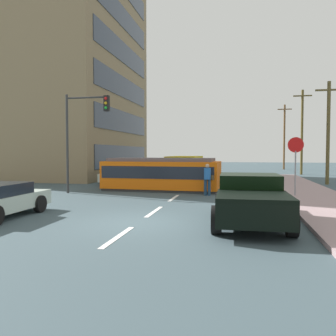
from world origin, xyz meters
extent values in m
plane|color=#394B51|center=(0.00, 10.00, 0.00)|extent=(120.00, 120.00, 0.00)
cube|color=gray|center=(6.80, 6.00, 0.07)|extent=(3.20, 36.00, 0.14)
cube|color=silver|center=(0.00, -2.00, 0.01)|extent=(0.16, 2.40, 0.01)
cube|color=silver|center=(0.00, 2.00, 0.01)|extent=(0.16, 2.40, 0.01)
cube|color=silver|center=(0.00, 6.00, 0.01)|extent=(0.16, 2.40, 0.01)
cube|color=silver|center=(0.00, 15.26, 0.01)|extent=(0.16, 2.40, 0.01)
cube|color=silver|center=(0.00, 21.26, 0.01)|extent=(0.16, 2.40, 0.01)
cube|color=#877251|center=(-14.61, 20.26, 11.20)|extent=(14.27, 16.14, 22.40)
cube|color=#2D3847|center=(-7.45, 20.26, 1.92)|extent=(0.06, 13.72, 1.92)
cube|color=#2D3847|center=(-7.45, 20.26, 5.12)|extent=(0.06, 13.72, 1.92)
cube|color=#2D3847|center=(-7.45, 20.26, 8.32)|extent=(0.06, 13.72, 1.92)
cube|color=#2D3847|center=(-7.45, 20.26, 11.52)|extent=(0.06, 13.72, 1.92)
cube|color=#2D3847|center=(-7.45, 20.26, 14.72)|extent=(0.06, 13.72, 1.92)
cube|color=orange|center=(-1.36, 9.26, 0.94)|extent=(6.94, 2.81, 1.59)
cube|color=#2D2D2D|center=(-1.36, 9.26, 0.07)|extent=(6.79, 2.67, 0.15)
cube|color=#5C5053|center=(-1.36, 9.26, 1.84)|extent=(6.24, 2.40, 0.20)
cube|color=#1E232D|center=(-1.36, 9.26, 1.13)|extent=(6.67, 2.83, 0.70)
cube|color=gold|center=(-1.48, 18.96, 1.11)|extent=(2.62, 5.26, 1.63)
cube|color=black|center=(-1.53, 16.40, 1.36)|extent=(2.25, 0.17, 0.98)
cube|color=black|center=(-1.48, 18.96, 1.41)|extent=(2.64, 4.48, 0.65)
cylinder|color=black|center=(-1.51, 17.29, 0.45)|extent=(2.57, 0.96, 0.90)
cylinder|color=black|center=(-1.44, 20.62, 0.45)|extent=(2.57, 0.96, 0.90)
cylinder|color=navy|center=(1.43, 7.41, 0.42)|extent=(0.16, 0.16, 0.85)
cylinder|color=navy|center=(1.63, 7.41, 0.42)|extent=(0.16, 0.16, 0.85)
cylinder|color=blue|center=(1.53, 7.41, 1.15)|extent=(0.36, 0.36, 0.60)
sphere|color=tan|center=(1.53, 7.41, 1.56)|extent=(0.22, 0.22, 0.22)
cube|color=brown|center=(1.75, 7.46, 0.95)|extent=(0.22, 0.19, 0.24)
cube|color=black|center=(3.52, 0.40, 0.68)|extent=(2.14, 5.05, 0.65)
cube|color=black|center=(3.50, 0.95, 1.27)|extent=(1.95, 1.95, 0.55)
cube|color=black|center=(3.56, -0.97, 1.06)|extent=(2.06, 2.31, 0.12)
cylinder|color=black|center=(2.48, 1.88, 0.40)|extent=(0.30, 0.81, 0.80)
cylinder|color=black|center=(4.48, 1.93, 0.40)|extent=(0.30, 0.81, 0.80)
cylinder|color=black|center=(2.56, -1.12, 0.40)|extent=(0.30, 0.81, 0.80)
cylinder|color=black|center=(4.56, -1.07, 0.40)|extent=(0.30, 0.81, 0.80)
cylinder|color=black|center=(-4.22, 1.03, 0.32)|extent=(0.23, 0.64, 0.64)
cube|color=#B7C6BB|center=(-5.32, 13.26, 0.52)|extent=(1.94, 4.49, 0.55)
cube|color=black|center=(-5.32, 13.11, 0.99)|extent=(1.75, 2.48, 0.40)
cylinder|color=black|center=(-6.27, 14.58, 0.32)|extent=(0.23, 0.64, 0.64)
cylinder|color=black|center=(-4.42, 14.62, 0.32)|extent=(0.23, 0.64, 0.64)
cylinder|color=black|center=(-6.22, 11.91, 0.32)|extent=(0.23, 0.64, 0.64)
cylinder|color=black|center=(-4.37, 11.95, 0.32)|extent=(0.23, 0.64, 0.64)
cylinder|color=gray|center=(5.89, 7.24, 1.24)|extent=(0.07, 0.07, 2.20)
cylinder|color=red|center=(5.89, 7.24, 2.64)|extent=(0.76, 0.04, 0.76)
cylinder|color=#333333|center=(-6.21, 6.95, 2.73)|extent=(0.14, 0.14, 5.46)
cylinder|color=#333333|center=(-5.04, 6.95, 5.26)|extent=(2.34, 0.10, 0.10)
cube|color=black|center=(-3.87, 6.95, 4.91)|extent=(0.28, 0.24, 0.84)
sphere|color=red|center=(-3.87, 6.82, 5.16)|extent=(0.16, 0.16, 0.16)
sphere|color=gold|center=(-3.87, 6.82, 4.91)|extent=(0.16, 0.16, 0.16)
sphere|color=green|center=(-3.87, 6.82, 4.66)|extent=(0.16, 0.16, 0.16)
cylinder|color=brown|center=(9.27, 15.37, 3.62)|extent=(0.24, 0.24, 7.23)
cube|color=brown|center=(9.27, 15.37, 6.63)|extent=(1.80, 0.12, 0.12)
cylinder|color=brown|center=(9.38, 26.44, 4.29)|extent=(0.24, 0.24, 8.59)
cube|color=brown|center=(9.38, 26.44, 7.99)|extent=(1.80, 0.12, 0.12)
cylinder|color=brown|center=(9.00, 37.31, 4.29)|extent=(0.24, 0.24, 8.57)
cube|color=brown|center=(9.00, 37.31, 7.97)|extent=(1.80, 0.12, 0.12)
camera|label=1|loc=(3.17, -10.66, 2.27)|focal=36.79mm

